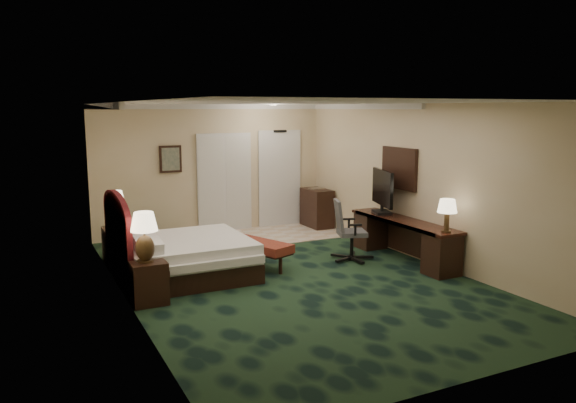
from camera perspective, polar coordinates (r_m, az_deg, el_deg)
name	(u,v)px	position (r m, az deg, el deg)	size (l,w,h in m)	color
floor	(292,278)	(8.82, 0.41, -7.81)	(5.00, 7.50, 0.00)	black
ceiling	(292,103)	(8.42, 0.43, 10.01)	(5.00, 7.50, 0.00)	silver
wall_back	(212,169)	(11.96, -7.68, 3.29)	(5.00, 0.00, 2.70)	#D6BC8A
wall_front	(473,247)	(5.49, 18.30, -4.38)	(5.00, 0.00, 2.70)	#D6BC8A
wall_left	(124,205)	(7.74, -16.36, -0.36)	(0.00, 7.50, 2.70)	#D6BC8A
wall_right	(422,183)	(9.89, 13.49, 1.82)	(0.00, 7.50, 2.70)	#D6BC8A
crown_molding	(292,106)	(8.42, 0.43, 9.67)	(5.00, 7.50, 0.10)	white
tile_patch	(268,235)	(11.72, -2.02, -3.42)	(3.20, 1.70, 0.01)	beige
headboard	(118,237)	(8.84, -16.92, -3.49)	(0.12, 2.00, 1.40)	#47080A
entry_door	(279,179)	(12.55, -0.88, 2.28)	(1.02, 0.06, 2.18)	white
closet_doors	(225,183)	(12.04, -6.46, 1.92)	(1.20, 0.06, 2.10)	silver
wall_art	(170,159)	(11.65, -11.85, 4.24)	(0.45, 0.06, 0.55)	#455B51
wall_mirror	(399,168)	(10.30, 11.23, 3.33)	(0.05, 0.95, 0.75)	white
bed	(186,258)	(8.97, -10.29, -5.66)	(1.91, 1.77, 0.61)	white
nightstand_near	(148,282)	(7.93, -14.06, -7.89)	(0.47, 0.53, 0.58)	black
nightstand_far	(118,245)	(10.15, -16.89, -4.21)	(0.47, 0.53, 0.58)	black
lamp_near	(145,237)	(7.72, -14.37, -3.54)	(0.36, 0.36, 0.68)	black
lamp_far	(115,210)	(10.03, -17.13, -0.79)	(0.35, 0.35, 0.65)	black
bed_bench	(256,254)	(9.41, -3.22, -5.31)	(0.46, 1.32, 0.45)	maroon
desk	(403,240)	(9.96, 11.61, -3.86)	(0.53, 2.48, 0.71)	black
tv	(382,192)	(10.33, 9.56, 0.97)	(0.09, 1.03, 0.80)	black
desk_lamp	(447,215)	(9.01, 15.84, -1.38)	(0.30, 0.30, 0.53)	black
desk_chair	(352,230)	(9.78, 6.51, -2.90)	(0.62, 0.58, 1.07)	#47474C
minibar	(317,208)	(12.49, 2.96, -0.67)	(0.45, 0.81, 0.85)	black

